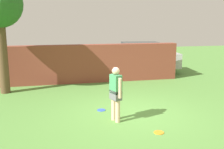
{
  "coord_description": "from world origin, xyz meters",
  "views": [
    {
      "loc": [
        -2.39,
        -7.77,
        2.94
      ],
      "look_at": [
        -0.33,
        1.53,
        1.0
      ],
      "focal_mm": 43.16,
      "sensor_mm": 36.0,
      "label": 1
    }
  ],
  "objects_px": {
    "frisbee_blue": "(101,110)",
    "frisbee_orange": "(159,132)",
    "person": "(116,92)",
    "car": "(141,58)"
  },
  "relations": [
    {
      "from": "frisbee_blue",
      "to": "frisbee_orange",
      "type": "distance_m",
      "value": 2.41
    },
    {
      "from": "person",
      "to": "car",
      "type": "xyz_separation_m",
      "value": [
        3.07,
        6.92,
        -0.04
      ]
    },
    {
      "from": "frisbee_blue",
      "to": "person",
      "type": "bearing_deg",
      "value": -76.52
    },
    {
      "from": "person",
      "to": "frisbee_orange",
      "type": "xyz_separation_m",
      "value": [
        0.92,
        -1.08,
        -0.89
      ]
    },
    {
      "from": "person",
      "to": "car",
      "type": "relative_size",
      "value": 0.37
    },
    {
      "from": "car",
      "to": "frisbee_orange",
      "type": "bearing_deg",
      "value": 80.01
    },
    {
      "from": "car",
      "to": "frisbee_orange",
      "type": "xyz_separation_m",
      "value": [
        -2.15,
        -8.0,
        -0.85
      ]
    },
    {
      "from": "person",
      "to": "frisbee_blue",
      "type": "distance_m",
      "value": 1.38
    },
    {
      "from": "car",
      "to": "frisbee_blue",
      "type": "relative_size",
      "value": 16.05
    },
    {
      "from": "car",
      "to": "frisbee_blue",
      "type": "distance_m",
      "value": 6.82
    }
  ]
}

